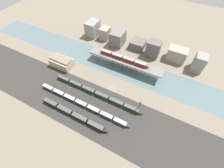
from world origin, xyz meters
The scene contains 17 objects.
ground_plane centered at (0.00, 0.00, 0.00)m, with size 400.00×400.00×0.00m, color #756B5B.
railbed_yard centered at (0.00, -24.00, 0.00)m, with size 280.00×42.00×0.01m, color #33302D.
river_water centered at (0.00, 26.49, 0.00)m, with size 320.00×27.91×0.01m, color slate.
bridge centered at (0.00, 26.49, 7.20)m, with size 68.88×9.64×9.26m.
train_on_bridge centered at (-0.90, 26.49, 11.07)m, with size 47.30×3.07×3.70m.
train_yard_near centered at (-12.23, -35.74, 2.04)m, with size 57.07×3.20×4.17m.
train_yard_mid centered at (-11.55, -25.29, 1.69)m, with size 79.88×3.08×3.45m.
train_yard_far centered at (-7.19, -11.85, 1.94)m, with size 79.42×3.07×3.94m.
warehouse_building centered at (-53.34, 2.05, 4.43)m, with size 20.68×12.02×9.32m.
signal_tower centered at (28.09, -10.38, 6.72)m, with size 1.00×0.72×13.07m.
city_block_far_left centered at (-54.02, 58.56, 8.21)m, with size 11.64×15.97×16.41m, color gray.
city_block_left centered at (-38.61, 58.85, 6.49)m, with size 9.76×10.98×12.99m, color gray.
city_block_center centered at (-21.67, 55.97, 7.58)m, with size 13.11×15.53×15.15m, color slate.
city_block_right centered at (-0.26, 60.60, 4.17)m, with size 14.52×14.33×8.33m, color #605B56.
city_block_far_right centered at (17.25, 55.35, 8.30)m, with size 12.75×10.83×16.59m, color #605B56.
city_block_tall centered at (39.53, 59.80, 6.52)m, with size 17.41×11.19×13.03m, color gray.
city_block_low centered at (59.69, 55.45, 8.12)m, with size 9.60×11.23×16.24m, color gray.
Camera 1 is at (35.43, -67.06, 101.60)m, focal length 24.00 mm.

